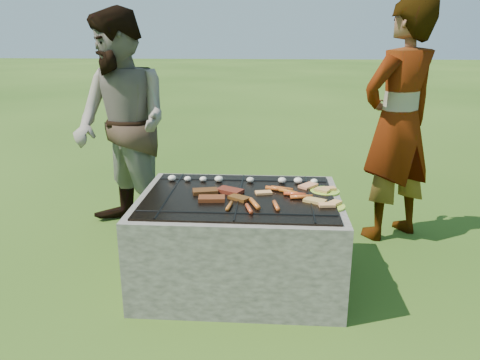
% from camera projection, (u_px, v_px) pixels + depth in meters
% --- Properties ---
extents(lawn, '(60.00, 60.00, 0.00)m').
position_uv_depth(lawn, '(239.00, 280.00, 3.20)').
color(lawn, '#234611').
rests_on(lawn, ground).
extents(fire_pit, '(1.30, 1.00, 0.62)m').
position_uv_depth(fire_pit, '(239.00, 242.00, 3.11)').
color(fire_pit, gray).
rests_on(fire_pit, ground).
extents(mushrooms, '(1.05, 0.06, 0.04)m').
position_uv_depth(mushrooms, '(242.00, 180.00, 3.28)').
color(mushrooms, white).
rests_on(mushrooms, fire_pit).
extents(pork_slabs, '(0.39, 0.29, 0.02)m').
position_uv_depth(pork_slabs, '(219.00, 194.00, 3.00)').
color(pork_slabs, brown).
rests_on(pork_slabs, fire_pit).
extents(sausages, '(0.53, 0.48, 0.03)m').
position_uv_depth(sausages, '(275.00, 197.00, 2.94)').
color(sausages, '#BE671F').
rests_on(sausages, fire_pit).
extents(bread_on_grate, '(0.45, 0.44, 0.02)m').
position_uv_depth(bread_on_grate, '(301.00, 193.00, 3.04)').
color(bread_on_grate, '#D8B56E').
rests_on(bread_on_grate, fire_pit).
extents(plate_far, '(0.21, 0.21, 0.03)m').
position_uv_depth(plate_far, '(325.00, 191.00, 3.11)').
color(plate_far, yellow).
rests_on(plate_far, fire_pit).
extents(plate_near, '(0.24, 0.24, 0.03)m').
position_uv_depth(plate_near, '(330.00, 206.00, 2.84)').
color(plate_near, '#FFF33C').
rests_on(plate_near, fire_pit).
extents(cook, '(0.82, 0.75, 1.89)m').
position_uv_depth(cook, '(398.00, 123.00, 3.65)').
color(cook, gray).
rests_on(cook, ground).
extents(bystander, '(1.12, 1.09, 1.81)m').
position_uv_depth(bystander, '(122.00, 126.00, 3.72)').
color(bystander, '#9E9484').
rests_on(bystander, ground).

